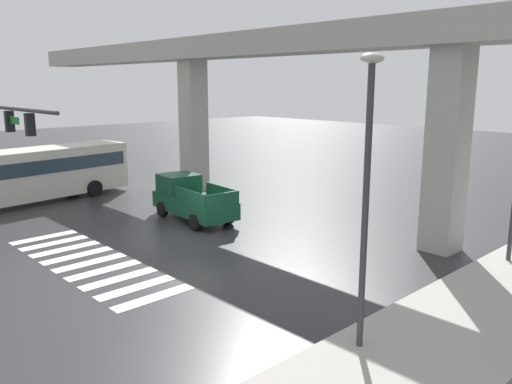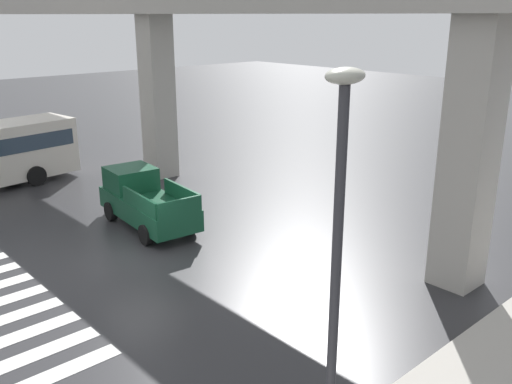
{
  "view_description": "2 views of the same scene",
  "coord_description": "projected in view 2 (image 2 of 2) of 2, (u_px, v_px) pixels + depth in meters",
  "views": [
    {
      "loc": [
        17.58,
        -12.71,
        6.57
      ],
      "look_at": [
        1.27,
        2.59,
        1.84
      ],
      "focal_mm": 36.19,
      "sensor_mm": 36.0,
      "label": 1
    },
    {
      "loc": [
        15.66,
        -8.86,
        7.92
      ],
      "look_at": [
        1.58,
        3.92,
        1.88
      ],
      "focal_mm": 39.27,
      "sensor_mm": 36.0,
      "label": 2
    }
  ],
  "objects": [
    {
      "name": "elevated_overpass",
      "position": [
        273.0,
        17.0,
        20.74
      ],
      "size": [
        53.82,
        2.22,
        9.15
      ],
      "color": "#ADA89E",
      "rests_on": "ground"
    },
    {
      "name": "ground_plane",
      "position": [
        140.0,
        257.0,
        19.12
      ],
      "size": [
        120.0,
        120.0,
        0.0
      ],
      "primitive_type": "plane",
      "color": "#2D2D30"
    },
    {
      "name": "pickup_truck",
      "position": [
        145.0,
        201.0,
        21.85
      ],
      "size": [
        5.26,
        2.45,
        2.08
      ],
      "color": "#14472D",
      "rests_on": "ground"
    },
    {
      "name": "street_lamp_near_corner",
      "position": [
        337.0,
        248.0,
        8.42
      ],
      "size": [
        0.44,
        0.7,
        7.24
      ],
      "color": "#38383D",
      "rests_on": "ground"
    }
  ]
}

